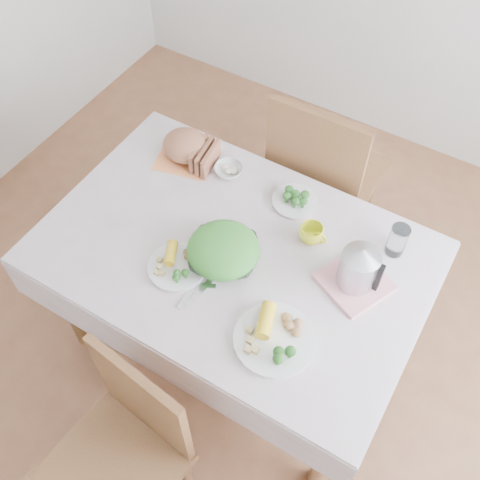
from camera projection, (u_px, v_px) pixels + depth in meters
The scene contains 19 objects.
floor at pixel (235, 338), 2.81m from camera, with size 3.60×3.60×0.00m, color brown.
dining_table at pixel (234, 300), 2.51m from camera, with size 1.40×0.90×0.75m, color brown.
tablecloth at pixel (233, 251), 2.20m from camera, with size 1.50×1.00×0.01m, color beige.
chair_near at pixel (114, 467), 2.00m from camera, with size 0.43×0.43×0.94m, color brown.
chair_far at pixel (326, 181), 2.81m from camera, with size 0.48×0.48×1.06m, color brown.
salad_bowl at pixel (224, 255), 2.14m from camera, with size 0.26×0.26×0.06m, color white.
dinner_plate_left at pixel (177, 267), 2.13m from camera, with size 0.22×0.22×0.02m, color white.
dinner_plate_right at pixel (274, 340), 1.95m from camera, with size 0.29×0.29×0.02m, color white.
broccoli_plate at pixel (295, 201), 2.33m from camera, with size 0.19×0.19×0.02m, color beige.
napkin at pixel (187, 156), 2.50m from camera, with size 0.24×0.24×0.00m, color #FC914B.
bread_loaf at pixel (186, 147), 2.45m from camera, with size 0.20×0.19×0.12m, color brown.
fruit_bowl at pixel (229, 170), 2.42m from camera, with size 0.12×0.12×0.04m, color white.
yellow_mug at pixel (311, 234), 2.19m from camera, with size 0.10×0.10×0.08m, color yellow.
glass_tumbler at pixel (397, 241), 2.14m from camera, with size 0.07×0.07×0.14m, color white.
pink_tray at pixel (354, 282), 2.10m from camera, with size 0.23×0.23×0.02m, color pink.
electric_kettle at pixel (359, 265), 2.01m from camera, with size 0.14×0.14×0.20m, color #B2B5BA.
fork_left at pixel (192, 289), 2.09m from camera, with size 0.02×0.19×0.00m, color silver.
fork_right at pixel (204, 288), 2.09m from camera, with size 0.02×0.19×0.00m, color silver.
knife at pixel (194, 285), 2.10m from camera, with size 0.02×0.17×0.00m, color silver.
Camera 1 is at (0.68, -1.08, 2.55)m, focal length 42.00 mm.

